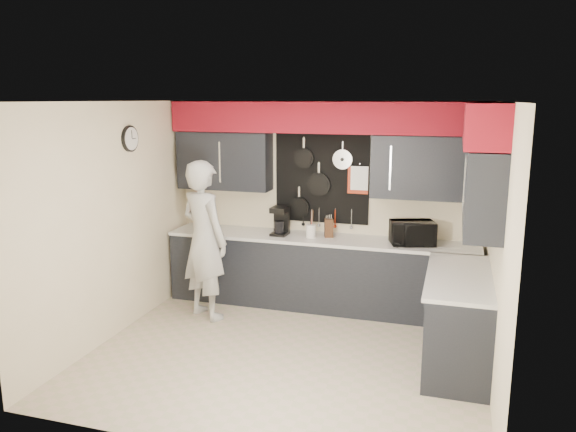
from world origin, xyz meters
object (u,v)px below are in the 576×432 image
(knife_block, at_px, (329,228))
(person, at_px, (204,240))
(microwave, at_px, (412,233))
(coffee_maker, at_px, (280,220))
(utensil_crock, at_px, (311,231))

(knife_block, height_order, person, person)
(microwave, relative_size, coffee_maker, 1.40)
(coffee_maker, xyz_separation_m, person, (-0.73, -0.71, -0.14))
(knife_block, relative_size, utensil_crock, 1.43)
(microwave, relative_size, knife_block, 2.20)
(microwave, xyz_separation_m, coffee_maker, (-1.65, 0.03, 0.05))
(person, bearing_deg, microwave, -137.42)
(utensil_crock, relative_size, coffee_maker, 0.44)
(microwave, bearing_deg, person, 178.71)
(knife_block, xyz_separation_m, utensil_crock, (-0.21, -0.07, -0.03))
(person, bearing_deg, knife_block, -124.41)
(microwave, distance_m, coffee_maker, 1.66)
(knife_block, xyz_separation_m, person, (-1.36, -0.75, -0.07))
(microwave, distance_m, knife_block, 1.03)
(microwave, height_order, knife_block, microwave)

